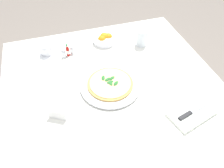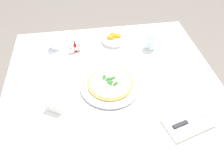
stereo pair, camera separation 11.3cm
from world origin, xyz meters
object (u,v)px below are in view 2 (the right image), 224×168
(pizza, at_px, (110,83))
(water_glass_near_left, at_px, (151,41))
(menu_card, at_px, (52,108))
(hot_sauce_bottle, at_px, (75,47))
(coffee_cup_far_right, at_px, (56,44))
(salt_shaker, at_px, (80,47))
(citrus_bowl, at_px, (114,39))
(pepper_shaker, at_px, (71,50))
(napkin_folded, at_px, (188,123))
(dinner_knife, at_px, (189,121))
(pizza_plate, at_px, (110,85))

(pizza, bearing_deg, water_glass_near_left, 44.82)
(menu_card, bearing_deg, hot_sauce_bottle, -75.04)
(coffee_cup_far_right, distance_m, salt_shaker, 0.16)
(citrus_bowl, distance_m, salt_shaker, 0.23)
(water_glass_near_left, relative_size, pepper_shaker, 1.90)
(coffee_cup_far_right, bearing_deg, water_glass_near_left, -7.67)
(pizza, relative_size, napkin_folded, 1.00)
(dinner_knife, xyz_separation_m, menu_card, (-0.62, 0.16, 0.01))
(hot_sauce_bottle, relative_size, menu_card, 1.04)
(water_glass_near_left, bearing_deg, menu_card, -144.46)
(pizza, distance_m, menu_card, 0.33)
(pizza_plate, relative_size, menu_card, 4.07)
(pepper_shaker, bearing_deg, salt_shaker, 19.65)
(pizza_plate, xyz_separation_m, napkin_folded, (0.32, -0.29, -0.00))
(water_glass_near_left, height_order, menu_card, water_glass_near_left)
(napkin_folded, relative_size, salt_shaker, 4.38)
(pizza_plate, height_order, pepper_shaker, pepper_shaker)
(pizza, distance_m, pepper_shaker, 0.38)
(pizza, bearing_deg, coffee_cup_far_right, 127.65)
(pizza, distance_m, dinner_knife, 0.43)
(coffee_cup_far_right, xyz_separation_m, salt_shaker, (0.15, -0.04, -0.01))
(napkin_folded, bearing_deg, pizza, 122.95)
(pizza_plate, bearing_deg, dinner_knife, -41.61)
(pizza, xyz_separation_m, coffee_cup_far_right, (-0.30, 0.39, 0.01))
(pepper_shaker, xyz_separation_m, menu_card, (-0.10, -0.45, 0.00))
(salt_shaker, bearing_deg, water_glass_near_left, -4.75)
(pizza, xyz_separation_m, pepper_shaker, (-0.20, 0.32, 0.00))
(napkin_folded, xyz_separation_m, dinner_knife, (0.00, 0.00, 0.01))
(water_glass_near_left, xyz_separation_m, salt_shaker, (-0.45, 0.04, -0.02))
(water_glass_near_left, bearing_deg, citrus_bowl, 157.29)
(dinner_knife, bearing_deg, napkin_folded, -180.00)
(water_glass_near_left, bearing_deg, pepper_shaker, 178.02)
(citrus_bowl, bearing_deg, dinner_knife, -70.42)
(dinner_knife, height_order, hot_sauce_bottle, hot_sauce_bottle)
(napkin_folded, height_order, hot_sauce_bottle, hot_sauce_bottle)
(salt_shaker, relative_size, pepper_shaker, 1.00)
(salt_shaker, height_order, pepper_shaker, same)
(dinner_knife, bearing_deg, coffee_cup_far_right, 117.91)
(coffee_cup_far_right, bearing_deg, dinner_knife, -47.30)
(pizza, height_order, coffee_cup_far_right, coffee_cup_far_right)
(napkin_folded, relative_size, pepper_shaker, 4.38)
(pizza, relative_size, pepper_shaker, 4.36)
(pizza, bearing_deg, napkin_folded, -41.96)
(pizza, height_order, water_glass_near_left, water_glass_near_left)
(napkin_folded, bearing_deg, water_glass_near_left, 76.46)
(napkin_folded, distance_m, citrus_bowl, 0.73)
(citrus_bowl, distance_m, pepper_shaker, 0.29)
(citrus_bowl, bearing_deg, salt_shaker, -165.94)
(salt_shaker, bearing_deg, dinner_knife, -53.22)
(water_glass_near_left, bearing_deg, hot_sauce_bottle, 176.71)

